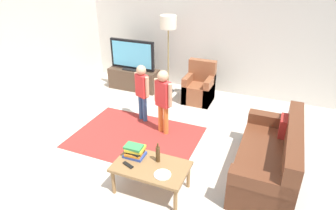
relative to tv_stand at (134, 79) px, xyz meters
name	(u,v)px	position (x,y,z in m)	size (l,w,h in m)	color
ground	(154,156)	(1.59, -2.30, -0.24)	(7.80, 7.80, 0.00)	beige
wall_back	(208,33)	(1.59, 0.70, 1.11)	(6.00, 0.12, 2.70)	silver
area_rug	(136,137)	(1.06, -1.92, -0.24)	(2.20, 1.60, 0.01)	#9E2D28
tv_stand	(134,79)	(0.00, 0.00, 0.00)	(1.20, 0.44, 0.50)	#4C3828
tv	(132,55)	(0.00, -0.02, 0.60)	(1.10, 0.28, 0.71)	black
couch	(272,160)	(3.38, -2.08, 0.05)	(0.80, 1.80, 0.86)	brown
armchair	(199,88)	(1.66, -0.04, 0.05)	(0.60, 0.60, 0.90)	brown
floor_lamp	(168,26)	(0.83, 0.15, 1.30)	(0.36, 0.36, 1.78)	#262626
child_near_tv	(142,88)	(0.90, -1.30, 0.44)	(0.35, 0.22, 1.13)	#33598C
child_center	(163,97)	(1.45, -1.57, 0.48)	(0.38, 0.22, 1.20)	orange
coffee_table	(151,168)	(1.89, -3.01, 0.13)	(1.00, 0.60, 0.42)	olive
book_stack	(135,151)	(1.60, -2.91, 0.26)	(0.28, 0.24, 0.18)	#334CA5
bottle	(158,154)	(1.94, -2.89, 0.30)	(0.06, 0.06, 0.29)	#4C3319
tv_remote	(128,165)	(1.61, -3.13, 0.19)	(0.17, 0.05, 0.02)	black
plate	(162,175)	(2.11, -3.13, 0.18)	(0.22, 0.22, 0.02)	white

